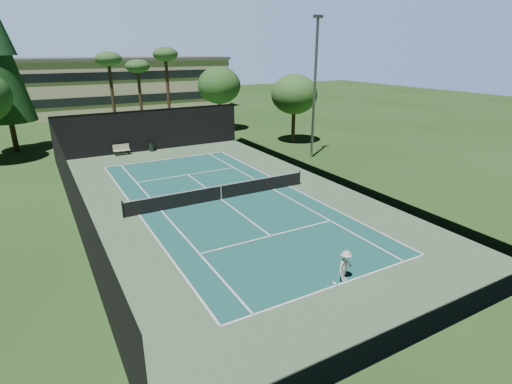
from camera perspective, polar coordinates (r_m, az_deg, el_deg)
ground at (r=26.94m, az=-4.99°, el=-1.07°), size 160.00×160.00×0.00m
apron_slab at (r=26.94m, az=-4.99°, el=-1.06°), size 18.00×32.00×0.01m
court_surface at (r=26.93m, az=-4.99°, el=-1.05°), size 10.97×23.77×0.01m
court_lines at (r=26.93m, az=-4.99°, el=-1.03°), size 11.07×23.87×0.01m
tennis_net at (r=26.74m, az=-5.02°, el=0.04°), size 12.90×0.10×1.10m
fence at (r=26.35m, az=-5.18°, el=3.06°), size 18.04×32.05×4.03m
player at (r=17.99m, az=12.66°, el=-10.23°), size 1.02×0.77×1.41m
tennis_ball_a at (r=16.07m, az=2.28°, el=-16.57°), size 0.06×0.06×0.06m
tennis_ball_b at (r=29.05m, az=-7.14°, el=0.48°), size 0.06×0.06×0.06m
tennis_ball_c at (r=30.69m, az=-0.87°, el=1.71°), size 0.07×0.07×0.07m
tennis_ball_d at (r=30.62m, az=-12.97°, el=1.15°), size 0.08×0.08×0.08m
park_bench at (r=40.20m, az=-18.67°, el=5.79°), size 1.50×0.45×1.02m
trash_bin at (r=40.88m, az=-14.69°, el=6.31°), size 0.56×0.56×0.95m
palm_a at (r=47.74m, az=-20.31°, el=16.99°), size 2.80×2.80×9.32m
palm_b at (r=50.44m, az=-16.55°, el=16.52°), size 2.80×2.80×8.42m
palm_c at (r=48.17m, az=-12.79°, el=18.19°), size 2.80×2.80×9.77m
decid_tree_a at (r=49.52m, az=-5.29°, el=14.92°), size 5.12×5.12×7.62m
decid_tree_b at (r=42.82m, az=5.49°, el=13.70°), size 4.80×4.80×7.14m
campus_building at (r=69.95m, az=-21.51°, el=14.08°), size 40.50×12.50×8.30m
light_pole at (r=36.69m, az=8.39°, el=14.74°), size 0.90×0.25×12.22m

